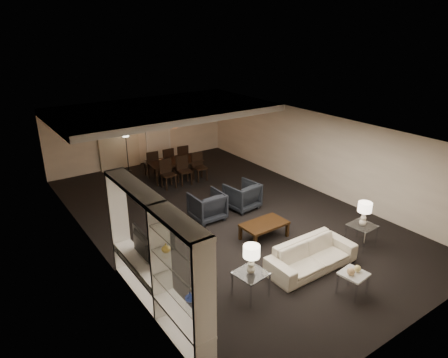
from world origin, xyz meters
name	(u,v)px	position (x,y,z in m)	size (l,w,h in m)	color
floor	(224,215)	(0.00, 0.00, 0.00)	(11.00, 11.00, 0.00)	black
ceiling	(224,129)	(0.00, 0.00, 2.50)	(7.00, 11.00, 0.02)	silver
wall_back	(140,131)	(0.00, 5.50, 1.25)	(7.00, 0.02, 2.50)	beige
wall_front	(415,271)	(0.00, -5.50, 1.25)	(7.00, 0.02, 2.50)	beige
wall_left	(95,206)	(-3.50, 0.00, 1.25)	(0.02, 11.00, 2.50)	beige
wall_right	(315,151)	(3.50, 0.00, 1.25)	(0.02, 11.00, 2.50)	beige
ceiling_soffit	(163,110)	(0.00, 3.50, 2.40)	(7.00, 4.00, 0.20)	silver
curtains	(118,137)	(-0.90, 5.42, 1.20)	(1.50, 0.12, 2.40)	beige
door	(158,134)	(0.70, 5.47, 1.05)	(0.90, 0.05, 2.10)	silver
painting	(189,117)	(2.10, 5.46, 1.55)	(0.95, 0.04, 0.65)	#142D38
media_unit	(154,259)	(-3.31, -2.60, 1.18)	(0.38, 3.40, 2.35)	white
pendant_light	(172,123)	(0.30, 3.50, 1.92)	(0.52, 0.52, 0.24)	#D8591E
sofa	(312,256)	(0.11, -3.20, 0.31)	(2.10, 0.82, 0.61)	beige
coffee_table	(264,231)	(0.11, -1.60, 0.21)	(1.15, 0.67, 0.41)	black
armchair_left	(207,206)	(-0.49, 0.10, 0.39)	(0.84, 0.86, 0.78)	black
armchair_right	(242,196)	(0.71, 0.10, 0.39)	(0.84, 0.86, 0.78)	black
side_table_left	(251,284)	(-1.59, -3.20, 0.27)	(0.58, 0.58, 0.54)	white
side_table_right	(361,235)	(1.81, -3.20, 0.27)	(0.58, 0.58, 0.54)	white
table_lamp_left	(251,260)	(-1.59, -3.20, 0.84)	(0.33, 0.33, 0.60)	beige
table_lamp_right	(364,214)	(1.81, -3.20, 0.84)	(0.33, 0.33, 0.60)	beige
marble_table	(352,283)	(0.11, -4.30, 0.24)	(0.48, 0.48, 0.48)	silver
gold_gourd_a	(351,272)	(0.01, -4.30, 0.56)	(0.15, 0.15, 0.15)	tan
gold_gourd_b	(358,269)	(0.21, -4.30, 0.55)	(0.13, 0.13, 0.13)	#D9C373
television	(140,247)	(-3.28, -1.87, 1.03)	(0.13, 0.99, 0.57)	black
vase_blue	(190,297)	(-3.31, -3.83, 1.14)	(0.16, 0.16, 0.16)	#233898
vase_amber	(166,248)	(-3.31, -3.10, 1.64)	(0.15, 0.15, 0.16)	gold
floor_speaker	(171,229)	(-2.05, -0.77, 0.56)	(0.12, 0.12, 1.12)	black
dining_table	(175,169)	(0.28, 3.34, 0.32)	(1.81, 1.01, 0.64)	black
chair_nl	(168,174)	(-0.32, 2.69, 0.47)	(0.44, 0.44, 0.94)	black
chair_nm	(185,171)	(0.28, 2.69, 0.47)	(0.44, 0.44, 0.94)	black
chair_nr	(200,167)	(0.88, 2.69, 0.47)	(0.44, 0.44, 0.94)	black
chair_fl	(151,163)	(-0.32, 3.99, 0.47)	(0.44, 0.44, 0.94)	black
chair_fm	(167,160)	(0.28, 3.99, 0.47)	(0.44, 0.44, 0.94)	black
chair_fr	(181,157)	(0.88, 3.99, 0.47)	(0.44, 0.44, 0.94)	black
floor_lamp	(127,152)	(-0.80, 4.92, 0.75)	(0.22, 0.22, 1.50)	black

